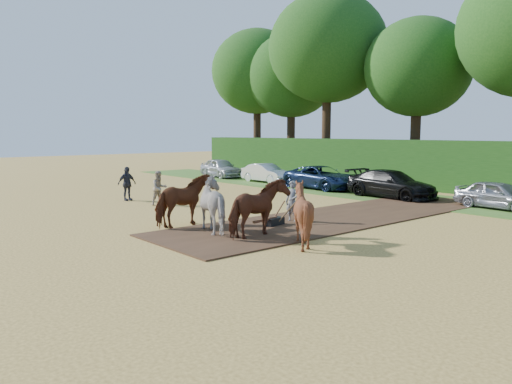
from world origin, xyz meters
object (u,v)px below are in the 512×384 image
object	(u,v)px
plough_team	(240,207)
parked_cars	(445,189)
spectator_near	(159,188)
spectator_far	(127,184)

from	to	relation	value
plough_team	parked_cars	world-z (taller)	plough_team
spectator_near	plough_team	xyz separation A→B (m)	(7.93, -1.38, 0.14)
spectator_far	parked_cars	bearing A→B (deg)	-49.79
plough_team	parked_cars	xyz separation A→B (m)	(0.64, 12.35, -0.27)
spectator_far	plough_team	world-z (taller)	plough_team
parked_cars	spectator_far	bearing A→B (deg)	-134.03
spectator_far	spectator_near	bearing A→B (deg)	-85.09
plough_team	parked_cars	distance (m)	12.37
spectator_far	parked_cars	xyz separation A→B (m)	(11.05, 11.43, -0.18)
plough_team	parked_cars	size ratio (longest dim) A/B	0.16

